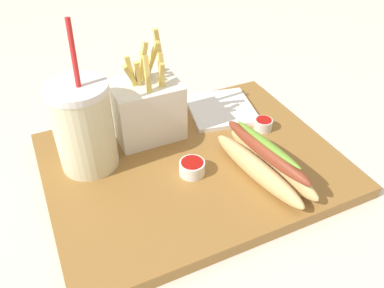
{
  "coord_description": "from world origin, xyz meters",
  "views": [
    {
      "loc": [
        -0.2,
        -0.42,
        0.42
      ],
      "look_at": [
        0.0,
        0.0,
        0.05
      ],
      "focal_mm": 36.5,
      "sensor_mm": 36.0,
      "label": 1
    }
  ],
  "objects_px": {
    "ketchup_cup_2": "(192,167)",
    "hot_dog_1": "(264,162)",
    "napkin_stack": "(221,109)",
    "soda_cup": "(84,126)",
    "fries_basket": "(147,108)",
    "ketchup_cup_1": "(263,124)"
  },
  "relations": [
    {
      "from": "soda_cup",
      "to": "ketchup_cup_2",
      "type": "relative_size",
      "value": 5.85
    },
    {
      "from": "soda_cup",
      "to": "ketchup_cup_1",
      "type": "relative_size",
      "value": 7.29
    },
    {
      "from": "soda_cup",
      "to": "napkin_stack",
      "type": "xyz_separation_m",
      "value": [
        0.25,
        0.05,
        -0.07
      ]
    },
    {
      "from": "fries_basket",
      "to": "ketchup_cup_1",
      "type": "xyz_separation_m",
      "value": [
        0.18,
        -0.07,
        -0.04
      ]
    },
    {
      "from": "ketchup_cup_2",
      "to": "hot_dog_1",
      "type": "bearing_deg",
      "value": -26.31
    },
    {
      "from": "fries_basket",
      "to": "hot_dog_1",
      "type": "distance_m",
      "value": 0.21
    },
    {
      "from": "hot_dog_1",
      "to": "ketchup_cup_1",
      "type": "xyz_separation_m",
      "value": [
        0.06,
        0.1,
        -0.01
      ]
    },
    {
      "from": "fries_basket",
      "to": "ketchup_cup_2",
      "type": "xyz_separation_m",
      "value": [
        0.02,
        -0.12,
        -0.04
      ]
    },
    {
      "from": "fries_basket",
      "to": "napkin_stack",
      "type": "height_order",
      "value": "fries_basket"
    },
    {
      "from": "soda_cup",
      "to": "ketchup_cup_1",
      "type": "xyz_separation_m",
      "value": [
        0.29,
        -0.04,
        -0.06
      ]
    },
    {
      "from": "fries_basket",
      "to": "hot_dog_1",
      "type": "relative_size",
      "value": 0.88
    },
    {
      "from": "soda_cup",
      "to": "ketchup_cup_2",
      "type": "xyz_separation_m",
      "value": [
        0.13,
        -0.09,
        -0.06
      ]
    },
    {
      "from": "ketchup_cup_2",
      "to": "fries_basket",
      "type": "bearing_deg",
      "value": 101.24
    },
    {
      "from": "hot_dog_1",
      "to": "ketchup_cup_2",
      "type": "xyz_separation_m",
      "value": [
        -0.09,
        0.05,
        -0.01
      ]
    },
    {
      "from": "ketchup_cup_2",
      "to": "napkin_stack",
      "type": "bearing_deg",
      "value": 47.75
    },
    {
      "from": "hot_dog_1",
      "to": "ketchup_cup_1",
      "type": "distance_m",
      "value": 0.12
    },
    {
      "from": "fries_basket",
      "to": "napkin_stack",
      "type": "xyz_separation_m",
      "value": [
        0.14,
        0.01,
        -0.05
      ]
    },
    {
      "from": "fries_basket",
      "to": "hot_dog_1",
      "type": "height_order",
      "value": "fries_basket"
    },
    {
      "from": "soda_cup",
      "to": "hot_dog_1",
      "type": "bearing_deg",
      "value": -30.52
    },
    {
      "from": "ketchup_cup_1",
      "to": "napkin_stack",
      "type": "height_order",
      "value": "ketchup_cup_1"
    },
    {
      "from": "soda_cup",
      "to": "fries_basket",
      "type": "xyz_separation_m",
      "value": [
        0.11,
        0.04,
        -0.02
      ]
    },
    {
      "from": "ketchup_cup_2",
      "to": "napkin_stack",
      "type": "xyz_separation_m",
      "value": [
        0.12,
        0.13,
        -0.01
      ]
    }
  ]
}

